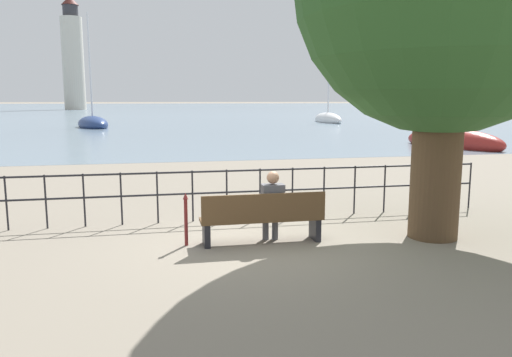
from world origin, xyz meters
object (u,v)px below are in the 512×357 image
object	(u,v)px
closed_umbrella	(186,216)
sailboat_1	(93,124)
harbor_lighthouse	(73,58)
park_bench	(263,218)
sailboat_0	(328,119)
seated_person_left	(272,203)
sailboat_2	(453,141)

from	to	relation	value
closed_umbrella	sailboat_1	world-z (taller)	sailboat_1
closed_umbrella	harbor_lighthouse	distance (m)	124.02
park_bench	sailboat_1	distance (m)	38.92
park_bench	sailboat_0	xyz separation A→B (m)	(16.90, 43.54, -0.11)
sailboat_1	seated_person_left	bearing A→B (deg)	-97.45
seated_person_left	harbor_lighthouse	size ratio (longest dim) A/B	0.05
seated_person_left	harbor_lighthouse	xyz separation A→B (m)	(-20.28, 122.07, 11.82)
park_bench	seated_person_left	size ratio (longest dim) A/B	1.71
sailboat_0	closed_umbrella	bearing A→B (deg)	-111.68
sailboat_2	harbor_lighthouse	xyz separation A→B (m)	(-33.68, 106.88, 12.18)
sailboat_0	sailboat_1	xyz separation A→B (m)	(-23.86, -5.26, 0.01)
sailboat_2	harbor_lighthouse	world-z (taller)	harbor_lighthouse
closed_umbrella	sailboat_1	xyz separation A→B (m)	(-5.66, 38.14, -0.17)
seated_person_left	sailboat_1	world-z (taller)	sailboat_1
sailboat_1	sailboat_2	bearing A→B (deg)	-66.29
sailboat_2	closed_umbrella	bearing A→B (deg)	-150.10
sailboat_0	harbor_lighthouse	distance (m)	87.72
sailboat_2	harbor_lighthouse	distance (m)	112.72
sailboat_0	sailboat_2	bearing A→B (deg)	-95.60
park_bench	sailboat_0	bearing A→B (deg)	68.79
seated_person_left	park_bench	bearing A→B (deg)	-156.82
park_bench	harbor_lighthouse	xyz separation A→B (m)	(-20.09, 122.15, 12.06)
seated_person_left	sailboat_0	bearing A→B (deg)	68.97
sailboat_0	harbor_lighthouse	bearing A→B (deg)	116.28
closed_umbrella	sailboat_2	bearing A→B (deg)	45.44
seated_person_left	sailboat_0	distance (m)	46.57
seated_person_left	harbor_lighthouse	bearing A→B (deg)	99.43
sailboat_1	sailboat_2	xyz separation A→B (m)	(20.55, -23.02, -0.01)
sailboat_1	sailboat_2	distance (m)	30.86
park_bench	harbor_lighthouse	distance (m)	124.38
sailboat_1	harbor_lighthouse	world-z (taller)	harbor_lighthouse
park_bench	sailboat_2	world-z (taller)	sailboat_2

